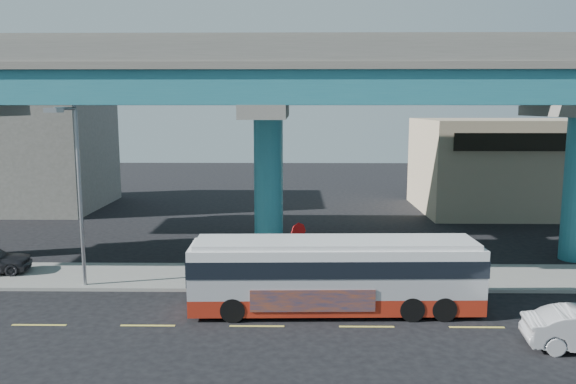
{
  "coord_description": "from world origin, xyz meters",
  "views": [
    {
      "loc": [
        1.39,
        -19.77,
        7.92
      ],
      "look_at": [
        1.08,
        4.0,
        4.31
      ],
      "focal_mm": 35.0,
      "sensor_mm": 36.0,
      "label": 1
    }
  ],
  "objects": [
    {
      "name": "building_concrete",
      "position": [
        -20.0,
        24.0,
        4.5
      ],
      "size": [
        12.0,
        10.0,
        9.0
      ],
      "primitive_type": "cube",
      "color": "gray",
      "rests_on": "ground"
    },
    {
      "name": "stop_sign",
      "position": [
        1.53,
        4.18,
        2.18
      ],
      "size": [
        0.65,
        0.58,
        2.78
      ],
      "rotation": [
        0.0,
        0.0,
        0.33
      ],
      "color": "gray",
      "rests_on": "sidewalk"
    },
    {
      "name": "ground",
      "position": [
        0.0,
        0.0,
        0.0
      ],
      "size": [
        120.0,
        120.0,
        0.0
      ],
      "primitive_type": "plane",
      "color": "black",
      "rests_on": "ground"
    },
    {
      "name": "building_beige",
      "position": [
        18.0,
        22.98,
        3.51
      ],
      "size": [
        14.0,
        10.23,
        7.0
      ],
      "color": "tan",
      "rests_on": "ground"
    },
    {
      "name": "lane_markings",
      "position": [
        -0.0,
        -0.3,
        0.01
      ],
      "size": [
        58.0,
        0.12,
        0.01
      ],
      "color": "#D8C64C",
      "rests_on": "ground"
    },
    {
      "name": "sidewalk",
      "position": [
        0.0,
        5.5,
        0.07
      ],
      "size": [
        70.0,
        4.0,
        0.15
      ],
      "primitive_type": "cube",
      "color": "gray",
      "rests_on": "ground"
    },
    {
      "name": "viaduct",
      "position": [
        -0.0,
        9.11,
        9.14
      ],
      "size": [
        52.0,
        12.4,
        11.7
      ],
      "color": "#216B7E",
      "rests_on": "ground"
    },
    {
      "name": "transit_bus",
      "position": [
        2.95,
        1.27,
        1.57
      ],
      "size": [
        11.27,
        2.7,
        2.87
      ],
      "rotation": [
        0.0,
        0.0,
        0.03
      ],
      "color": "#9C2212",
      "rests_on": "ground"
    },
    {
      "name": "street_lamp",
      "position": [
        -7.9,
        3.43,
        5.28
      ],
      "size": [
        0.5,
        2.57,
        7.91
      ],
      "color": "gray",
      "rests_on": "sidewalk"
    }
  ]
}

